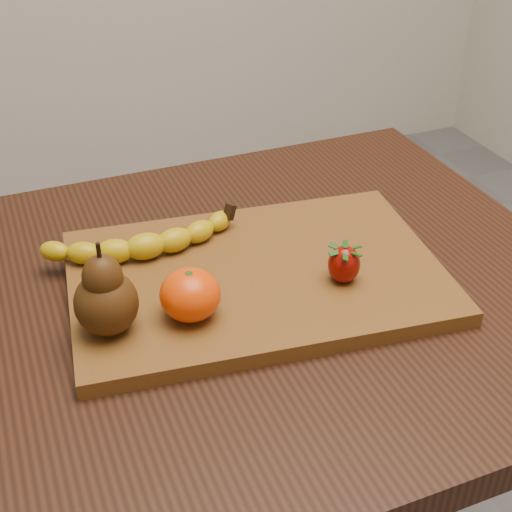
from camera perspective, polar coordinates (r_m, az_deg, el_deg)
name	(u,v)px	position (r m, az deg, el deg)	size (l,w,h in m)	color
table	(190,361)	(0.92, -5.30, -8.33)	(1.00, 0.70, 0.76)	black
cutting_board	(256,276)	(0.88, 0.00, -1.63)	(0.45, 0.30, 0.02)	brown
banana	(145,246)	(0.90, -8.85, 0.77)	(0.21, 0.06, 0.03)	#C1A309
pear	(104,288)	(0.77, -12.05, -2.55)	(0.07, 0.07, 0.11)	#40240A
mandarin	(190,295)	(0.79, -5.29, -3.09)	(0.07, 0.07, 0.06)	#F03F02
strawberry	(344,263)	(0.85, 7.06, -0.56)	(0.04, 0.04, 0.05)	#7B0803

